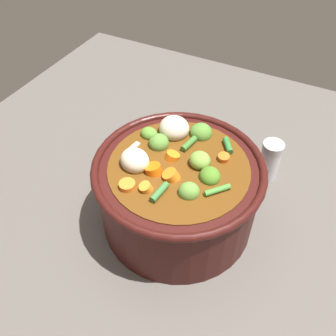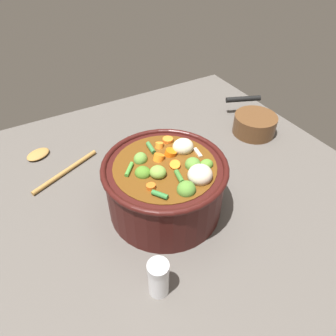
{
  "view_description": "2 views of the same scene",
  "coord_description": "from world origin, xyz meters",
  "px_view_note": "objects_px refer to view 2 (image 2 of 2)",
  "views": [
    {
      "loc": [
        -0.17,
        0.37,
        0.54
      ],
      "look_at": [
        0.02,
        0.01,
        0.13
      ],
      "focal_mm": 39.38,
      "sensor_mm": 36.0,
      "label": 1
    },
    {
      "loc": [
        -0.24,
        -0.44,
        0.56
      ],
      "look_at": [
        0.0,
        -0.01,
        0.13
      ],
      "focal_mm": 32.91,
      "sensor_mm": 36.0,
      "label": 2
    }
  ],
  "objects_px": {
    "cooking_pot": "(165,186)",
    "small_saucepan": "(254,123)",
    "wooden_spoon": "(49,161)",
    "salt_shaker": "(159,278)"
  },
  "relations": [
    {
      "from": "salt_shaker",
      "to": "small_saucepan",
      "type": "relative_size",
      "value": 0.4
    },
    {
      "from": "salt_shaker",
      "to": "wooden_spoon",
      "type": "bearing_deg",
      "value": 100.52
    },
    {
      "from": "cooking_pot",
      "to": "salt_shaker",
      "type": "bearing_deg",
      "value": -122.77
    },
    {
      "from": "cooking_pot",
      "to": "small_saucepan",
      "type": "xyz_separation_m",
      "value": [
        0.4,
        0.14,
        -0.04
      ]
    },
    {
      "from": "cooking_pot",
      "to": "small_saucepan",
      "type": "distance_m",
      "value": 0.43
    },
    {
      "from": "cooking_pot",
      "to": "salt_shaker",
      "type": "distance_m",
      "value": 0.21
    },
    {
      "from": "small_saucepan",
      "to": "wooden_spoon",
      "type": "bearing_deg",
      "value": 164.63
    },
    {
      "from": "salt_shaker",
      "to": "small_saucepan",
      "type": "distance_m",
      "value": 0.6
    },
    {
      "from": "wooden_spoon",
      "to": "small_saucepan",
      "type": "xyz_separation_m",
      "value": [
        0.6,
        -0.17,
        0.02
      ]
    },
    {
      "from": "cooking_pot",
      "to": "wooden_spoon",
      "type": "distance_m",
      "value": 0.38
    }
  ]
}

